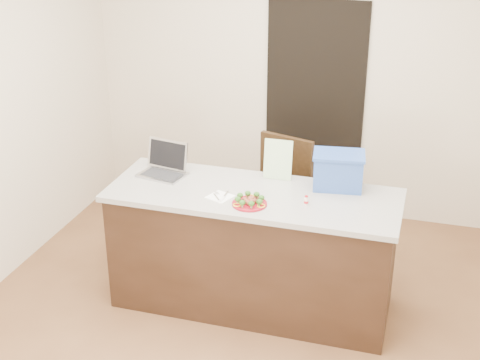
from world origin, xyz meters
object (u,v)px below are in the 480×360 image
(plate, at_px, (250,203))
(napkin, at_px, (220,197))
(island, at_px, (253,249))
(laptop, at_px, (165,165))
(blue_box, at_px, (338,170))
(chair, at_px, (282,195))
(yogurt_bottle, at_px, (306,201))

(plate, distance_m, napkin, 0.23)
(island, xyz_separation_m, napkin, (-0.20, -0.14, 0.46))
(laptop, bearing_deg, plate, -13.81)
(plate, relative_size, blue_box, 0.61)
(napkin, relative_size, chair, 0.15)
(plate, height_order, chair, chair)
(island, xyz_separation_m, chair, (0.06, 0.68, 0.14))
(yogurt_bottle, distance_m, chair, 0.90)
(plate, bearing_deg, laptop, 155.70)
(island, relative_size, laptop, 5.55)
(laptop, bearing_deg, chair, 44.71)
(yogurt_bottle, bearing_deg, plate, -163.38)
(napkin, distance_m, blue_box, 0.86)
(blue_box, distance_m, chair, 0.79)
(blue_box, height_order, chair, blue_box)
(laptop, height_order, blue_box, blue_box)
(blue_box, bearing_deg, napkin, -159.95)
(blue_box, bearing_deg, island, -162.54)
(yogurt_bottle, relative_size, laptop, 0.18)
(plate, height_order, blue_box, blue_box)
(laptop, xyz_separation_m, blue_box, (1.28, 0.11, 0.07))
(plate, bearing_deg, blue_box, 40.92)
(napkin, height_order, blue_box, blue_box)
(plate, relative_size, laptop, 0.64)
(island, distance_m, chair, 0.70)
(yogurt_bottle, relative_size, chair, 0.06)
(laptop, bearing_deg, napkin, -18.06)
(napkin, relative_size, laptop, 0.42)
(island, height_order, blue_box, blue_box)
(napkin, relative_size, yogurt_bottle, 2.33)
(blue_box, bearing_deg, chair, 131.57)
(blue_box, bearing_deg, plate, -147.04)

